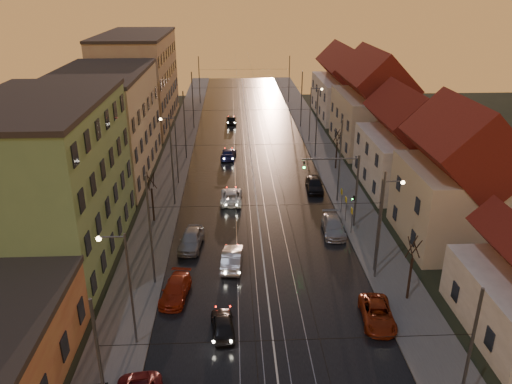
{
  "coord_description": "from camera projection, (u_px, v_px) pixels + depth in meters",
  "views": [
    {
      "loc": [
        -2.35,
        -24.23,
        21.45
      ],
      "look_at": [
        -0.26,
        19.75,
        3.06
      ],
      "focal_mm": 35.0,
      "sensor_mm": 36.0,
      "label": 1
    }
  ],
  "objects": [
    {
      "name": "driving_car_1",
      "position": [
        232.0,
        258.0,
        40.77
      ],
      "size": [
        1.92,
        4.59,
        1.48
      ],
      "primitive_type": "imported",
      "rotation": [
        0.0,
        0.0,
        3.06
      ],
      "color": "#A5A5AA",
      "rests_on": "ground"
    },
    {
      "name": "catenary_pole_l_2",
      "position": [
        172.0,
        164.0,
        50.71
      ],
      "size": [
        0.16,
        0.16,
        9.0
      ],
      "primitive_type": "cylinder",
      "color": "#595B60",
      "rests_on": "ground"
    },
    {
      "name": "house_right_1",
      "position": [
        457.0,
        184.0,
        43.17
      ],
      "size": [
        8.67,
        10.2,
        10.8
      ],
      "color": "#C1B194",
      "rests_on": "ground"
    },
    {
      "name": "road",
      "position": [
        251.0,
        155.0,
        67.56
      ],
      "size": [
        16.0,
        120.0,
        0.04
      ],
      "primitive_type": "cube",
      "color": "black",
      "rests_on": "ground"
    },
    {
      "name": "apartment_left_3",
      "position": [
        139.0,
        81.0,
        80.7
      ],
      "size": [
        10.0,
        24.0,
        14.0
      ],
      "primitive_type": "cube",
      "color": "#9E7C66",
      "rests_on": "ground"
    },
    {
      "name": "catenary_pole_r_4",
      "position": [
        301.0,
        100.0,
        79.12
      ],
      "size": [
        0.16,
        0.16,
        9.0
      ],
      "primitive_type": "cylinder",
      "color": "#595B60",
      "rests_on": "ground"
    },
    {
      "name": "bare_tree_2",
      "position": [
        337.0,
        150.0,
        61.54
      ],
      "size": [
        1.09,
        1.09,
        5.11
      ],
      "color": "black",
      "rests_on": "ground"
    },
    {
      "name": "street_lamp_3",
      "position": [
        312.0,
        109.0,
        71.62
      ],
      "size": [
        1.75,
        0.32,
        8.0
      ],
      "color": "#595B60",
      "rests_on": "ground"
    },
    {
      "name": "tram_rail_2",
      "position": [
        257.0,
        155.0,
        67.58
      ],
      "size": [
        0.06,
        120.0,
        0.03
      ],
      "primitive_type": "cube",
      "color": "gray",
      "rests_on": "road"
    },
    {
      "name": "catenary_pole_l_1",
      "position": [
        150.0,
        232.0,
        36.88
      ],
      "size": [
        0.16,
        0.16,
        9.0
      ],
      "primitive_type": "cylinder",
      "color": "#595B60",
      "rests_on": "ground"
    },
    {
      "name": "bare_tree_0",
      "position": [
        152.0,
        198.0,
        47.73
      ],
      "size": [
        1.09,
        1.09,
        5.11
      ],
      "color": "black",
      "rests_on": "ground"
    },
    {
      "name": "catenary_pole_r_0",
      "position": [
        467.0,
        368.0,
        23.81
      ],
      "size": [
        0.16,
        0.16,
        9.0
      ],
      "primitive_type": "cylinder",
      "color": "#595B60",
      "rests_on": "ground"
    },
    {
      "name": "street_lamp_1",
      "position": [
        383.0,
        217.0,
        38.43
      ],
      "size": [
        1.75,
        0.32,
        8.0
      ],
      "color": "#595B60",
      "rests_on": "ground"
    },
    {
      "name": "apartment_left_2",
      "position": [
        105.0,
        125.0,
        58.96
      ],
      "size": [
        10.0,
        20.0,
        12.0
      ],
      "primitive_type": "cube",
      "color": "#BDAE92",
      "rests_on": "ground"
    },
    {
      "name": "bare_tree_1",
      "position": [
        411.0,
        270.0,
        35.72
      ],
      "size": [
        1.09,
        1.09,
        5.11
      ],
      "color": "black",
      "rests_on": "ground"
    },
    {
      "name": "tram_rail_3",
      "position": [
        267.0,
        155.0,
        67.64
      ],
      "size": [
        0.06,
        120.0,
        0.03
      ],
      "primitive_type": "cube",
      "color": "gray",
      "rests_on": "road"
    },
    {
      "name": "ground",
      "position": [
        275.0,
        361.0,
        30.7
      ],
      "size": [
        160.0,
        160.0,
        0.0
      ],
      "primitive_type": "plane",
      "color": "black",
      "rests_on": "ground"
    },
    {
      "name": "parked_left_2",
      "position": [
        176.0,
        290.0,
        36.72
      ],
      "size": [
        2.36,
        4.58,
        1.27
      ],
      "primitive_type": "imported",
      "rotation": [
        0.0,
        0.0,
        -0.14
      ],
      "color": "#9C260F",
      "rests_on": "ground"
    },
    {
      "name": "parked_right_1",
      "position": [
        333.0,
        226.0,
        46.24
      ],
      "size": [
        2.24,
        4.91,
        1.39
      ],
      "primitive_type": "imported",
      "rotation": [
        0.0,
        0.0,
        -0.06
      ],
      "color": "#A9A8AE",
      "rests_on": "ground"
    },
    {
      "name": "house_right_2",
      "position": [
        407.0,
        148.0,
        55.46
      ],
      "size": [
        9.18,
        12.24,
        9.2
      ],
      "color": "beige",
      "rests_on": "ground"
    },
    {
      "name": "catenary_pole_l_4",
      "position": [
        193.0,
        101.0,
        78.36
      ],
      "size": [
        0.16,
        0.16,
        9.0
      ],
      "primitive_type": "cylinder",
      "color": "#595B60",
      "rests_on": "ground"
    },
    {
      "name": "parked_right_0",
      "position": [
        377.0,
        314.0,
        34.06
      ],
      "size": [
        2.48,
        4.68,
        1.25
      ],
      "primitive_type": "imported",
      "rotation": [
        0.0,
        0.0,
        -0.09
      ],
      "color": "maroon",
      "rests_on": "ground"
    },
    {
      "name": "driving_car_3",
      "position": [
        228.0,
        154.0,
        66.15
      ],
      "size": [
        2.29,
        4.64,
        1.3
      ],
      "primitive_type": "imported",
      "rotation": [
        0.0,
        0.0,
        3.03
      ],
      "color": "navy",
      "rests_on": "ground"
    },
    {
      "name": "house_right_3",
      "position": [
        373.0,
        107.0,
        68.84
      ],
      "size": [
        9.18,
        14.28,
        11.5
      ],
      "color": "#C1B194",
      "rests_on": "ground"
    },
    {
      "name": "apartment_left_1",
      "position": [
        47.0,
        184.0,
        40.33
      ],
      "size": [
        10.0,
        18.0,
        13.0
      ],
      "primitive_type": "cube",
      "color": "#719961",
      "rests_on": "ground"
    },
    {
      "name": "sidewalk_right",
      "position": [
        324.0,
        154.0,
        67.98
      ],
      "size": [
        4.0,
        120.0,
        0.15
      ],
      "primitive_type": "cube",
      "color": "#4C4C4C",
      "rests_on": "ground"
    },
    {
      "name": "parked_left_3",
      "position": [
        191.0,
        239.0,
        43.7
      ],
      "size": [
        2.36,
        4.76,
        1.56
      ],
      "primitive_type": "imported",
      "rotation": [
        0.0,
        0.0,
        -0.12
      ],
      "color": "#9D9EA2",
      "rests_on": "ground"
    },
    {
      "name": "tram_rail_0",
      "position": [
        235.0,
        155.0,
        67.45
      ],
      "size": [
        0.06,
        120.0,
        0.03
      ],
      "primitive_type": "cube",
      "color": "gray",
      "rests_on": "road"
    },
    {
      "name": "catenary_pole_r_3",
      "position": [
        317.0,
        124.0,
        65.29
      ],
      "size": [
        0.16,
        0.16,
        9.0
      ],
      "primitive_type": "cylinder",
      "color": "#595B60",
      "rests_on": "ground"
    },
    {
      "name": "catenary_pole_l_0",
      "position": [
        103.0,
        381.0,
        23.06
      ],
      "size": [
        0.16,
        0.16,
        9.0
      ],
      "primitive_type": "cylinder",
      "color": "#595B60",
      "rests_on": "ground"
    },
    {
      "name": "catenary_pole_l_5",
      "position": [
        199.0,
        80.0,
        94.95
      ],
      "size": [
        0.16,
        0.16,
        9.0
      ],
      "primitive_type": "cylinder",
      "color": "#595B60",
      "rests_on": "ground"
    },
    {
      "name": "driving_car_4",
      "position": [
        231.0,
        120.0,
        82.66
      ],
      "size": [
        1.7,
        4.0,
        1.35
      ],
      "primitive_type": "imported",
      "rotation": [
        0.0,
        0.0,
        3.17
      ],
      "color": "black",
      "rests_on": "ground"
    },
    {
      "name": "catenary_pole_r_2",
      "position": [
        340.0,
        162.0,
        51.46
      ],
      "size": [
        0.16,
        0.16,
        9.0
      ],
      "primitive_type": "cylinder",
      "color": "#595B60",
      "rests_on": "ground"
    },
    {
      "name": "catenary_pole_l_3",
      "position": [
        185.0,
        126.0,
        64.54
      ],
      "size": [
        0.16,
        0.16,
        9.0
      ],
      "primitive_type": "cylinder",
      "color": "#595B60",
      "rests_on": "ground"
    },
    {
      "name": "house_right_4",
      "position": [
        345.0,
        87.0,
        85.73
      ],
      "size": [
        9.18,
        16.32,
        10.0
      ],
      "color": "beige",
      "rests_on": "ground"
    },
    {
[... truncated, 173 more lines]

